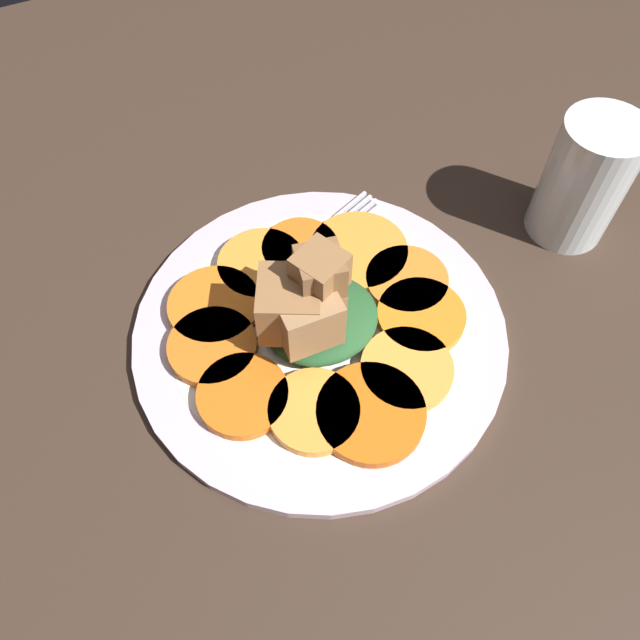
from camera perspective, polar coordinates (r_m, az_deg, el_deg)
The scene contains 16 objects.
table_slab at distance 52.22cm, azimuth -0.00°, elevation -1.85°, with size 120.00×120.00×2.00cm, color #38281E.
plate at distance 50.92cm, azimuth -0.00°, elevation -0.97°, with size 30.29×30.29×1.05cm.
carrot_slice_0 at distance 51.69cm, azimuth -9.63°, elevation 1.29°, with size 7.58×7.58×0.99cm, color orange.
carrot_slice_1 at distance 49.60cm, azimuth -9.79°, elevation -2.42°, with size 7.03×7.03×0.99cm, color orange.
carrot_slice_2 at distance 47.23cm, azimuth -7.07°, elevation -6.87°, with size 6.90×6.90×0.99cm, color orange.
carrot_slice_3 at distance 46.33cm, azimuth -0.55°, elevation -8.34°, with size 6.81×6.81×0.99cm, color orange.
carrot_slice_4 at distance 46.45cm, azimuth 4.80°, elevation -8.42°, with size 8.12×8.12×0.99cm, color #D45E12.
carrot_slice_5 at distance 48.36cm, azimuth 7.94°, elevation -4.47°, with size 7.16×7.16×0.99cm, color #F99438.
carrot_slice_6 at distance 51.05cm, azimuth 9.22°, elevation 0.35°, with size 7.17×7.17×0.99cm, color orange.
carrot_slice_7 at distance 52.94cm, azimuth 7.92°, elevation 3.58°, with size 6.94×6.94×0.99cm, color orange.
carrot_slice_8 at distance 54.46cm, azimuth 3.55°, elevation 6.26°, with size 8.50×8.50×0.99cm, color orange.
carrot_slice_9 at distance 54.53cm, azimuth -1.82°, elevation 6.44°, with size 6.67×6.67×0.99cm, color orange.
carrot_slice_10 at distance 53.69cm, azimuth -5.36°, elevation 5.05°, with size 7.49×7.49×0.99cm, color orange.
center_pile at distance 47.04cm, azimuth -0.69°, elevation 1.13°, with size 10.26×8.48×8.95cm.
fork at distance 54.59cm, azimuth -1.22°, elevation 6.06°, with size 18.29×8.59×0.40cm.
water_glass at distance 58.74cm, azimuth 23.00°, elevation 11.64°, with size 7.03×7.03×11.44cm.
Camera 1 is at (11.59, 24.34, 45.72)cm, focal length 35.00 mm.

